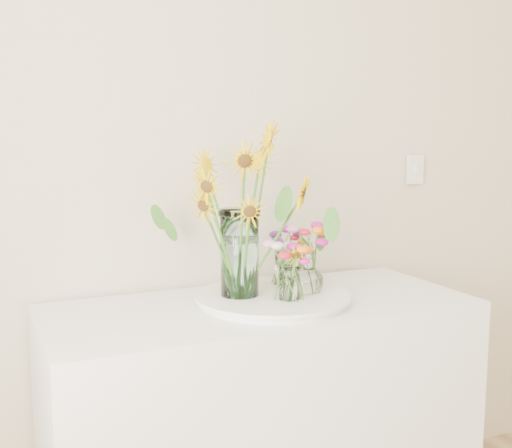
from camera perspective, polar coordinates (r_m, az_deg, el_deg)
The scene contains 10 objects.
counter at distance 2.28m, azimuth 0.42°, elevation -18.03°, with size 1.40×0.60×0.90m, color white.
tray at distance 2.12m, azimuth 1.47°, elevation -6.70°, with size 0.49×0.49×0.03m, color white.
mason_jar at distance 2.07m, azimuth -1.47°, elevation -2.60°, with size 0.12×0.12×0.29m, color #B6E8EA.
sunflower_bouquet at distance 2.05m, azimuth -1.49°, elevation 1.18°, with size 0.77×0.77×0.56m, color #DCB204, non-canonical shape.
small_vase_a at distance 2.04m, azimuth 2.96°, elevation -5.34°, with size 0.07×0.07×0.11m, color white.
wildflower_posy_a at distance 2.03m, azimuth 2.97°, elevation -4.10°, with size 0.19×0.19×0.20m, color orange, non-canonical shape.
small_vase_b at distance 2.13m, azimuth 4.68°, elevation -4.29°, with size 0.10×0.10×0.15m, color white, non-canonical shape.
wildflower_posy_b at distance 2.12m, azimuth 4.69°, elevation -3.10°, with size 0.22×0.22×0.24m, color orange, non-canonical shape.
small_vase_c at distance 2.24m, azimuth 2.55°, elevation -3.98°, with size 0.07×0.07×0.12m, color white.
wildflower_posy_c at distance 2.23m, azimuth 2.56°, elevation -2.85°, with size 0.20×0.20×0.21m, color orange, non-canonical shape.
Camera 1 is at (-1.25, 0.08, 1.46)m, focal length 45.00 mm.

